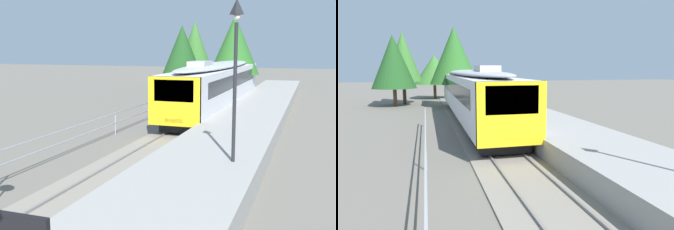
{
  "view_description": "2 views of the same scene",
  "coord_description": "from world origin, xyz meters",
  "views": [
    {
      "loc": [
        6.76,
        1.01,
        4.69
      ],
      "look_at": [
        0.4,
        19.08,
        1.6
      ],
      "focal_mm": 44.5,
      "sensor_mm": 36.0,
      "label": 1
    },
    {
      "loc": [
        -3.22,
        9.58,
        3.73
      ],
      "look_at": [
        0.0,
        22.08,
        1.8
      ],
      "focal_mm": 33.38,
      "sensor_mm": 36.0,
      "label": 2
    }
  ],
  "objects": [
    {
      "name": "ground_plane",
      "position": [
        -3.0,
        22.0,
        0.0
      ],
      "size": [
        160.0,
        160.0,
        0.0
      ],
      "primitive_type": "plane",
      "color": "#6B665B"
    },
    {
      "name": "track_rails",
      "position": [
        0.0,
        22.0,
        0.03
      ],
      "size": [
        3.2,
        60.0,
        0.14
      ],
      "color": "gray",
      "rests_on": "ground"
    },
    {
      "name": "commuter_train",
      "position": [
        0.0,
        31.33,
        2.15
      ],
      "size": [
        2.82,
        20.73,
        3.74
      ],
      "color": "silver",
      "rests_on": "track_rails"
    },
    {
      "name": "station_platform",
      "position": [
        3.25,
        22.0,
        0.45
      ],
      "size": [
        3.9,
        60.0,
        0.9
      ],
      "primitive_type": "cube",
      "color": "#999691",
      "rests_on": "ground"
    },
    {
      "name": "tree_behind_carpark",
      "position": [
        -0.46,
        40.31,
        4.97
      ],
      "size": [
        4.68,
        4.68,
        7.71
      ],
      "color": "brown",
      "rests_on": "ground"
    },
    {
      "name": "tree_behind_station_far",
      "position": [
        -6.18,
        42.16,
        4.38
      ],
      "size": [
        4.26,
        4.26,
        6.99
      ],
      "color": "brown",
      "rests_on": "ground"
    },
    {
      "name": "tree_distant_left",
      "position": [
        -5.4,
        44.14,
        4.93
      ],
      "size": [
        3.77,
        3.77,
        7.49
      ],
      "color": "brown",
      "rests_on": "ground"
    },
    {
      "name": "tree_distant_centre",
      "position": [
        -2.1,
        49.45,
        3.59
      ],
      "size": [
        4.98,
        4.98,
        5.4
      ],
      "color": "brown",
      "rests_on": "ground"
    }
  ]
}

